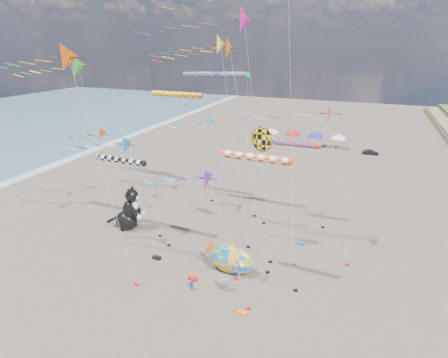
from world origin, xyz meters
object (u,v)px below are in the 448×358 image
Objects in this scene: child_blue at (192,285)px; child_green at (240,270)px; person_adult at (225,283)px; parked_car at (371,152)px; fish_inflatable at (231,259)px; cat_inflatable at (127,208)px.

child_green is at bearing -1.73° from child_blue.
person_adult is 0.59× the size of parked_car.
child_blue is (-2.41, -3.93, -0.92)m from fish_inflatable.
parked_car is (12.79, 48.33, -0.94)m from fish_inflatable.
child_green is at bearing -24.20° from cat_inflatable.
person_adult is at bearing -34.04° from cat_inflatable.
fish_inflatable is at bearing 64.56° from person_adult.
cat_inflatable reaches higher than fish_inflatable.
cat_inflatable is 16.94m from person_adult.
child_green is (15.98, -3.71, -2.25)m from cat_inflatable.
person_adult is 52.73m from parked_car.
child_blue is at bearing -121.54° from fish_inflatable.
parked_car is at bearing 75.18° from fish_inflatable.
fish_inflatable is 3.39× the size of person_adult.
person_adult is (0.58, -2.97, -0.55)m from fish_inflatable.
person_adult is 2.90m from child_green.
cat_inflatable is 15.40m from fish_inflatable.
fish_inflatable is at bearing -24.61° from cat_inflatable.
fish_inflatable is (14.92, -3.58, -1.38)m from cat_inflatable.
fish_inflatable reaches higher than child_green.
fish_inflatable is 50.00m from parked_car.
cat_inflatable is 16.56m from child_green.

